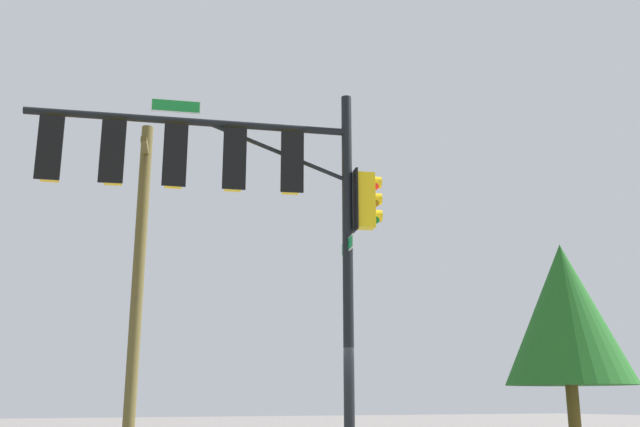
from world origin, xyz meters
TOP-DOWN VIEW (x-y plane):
  - signal_pole_assembly at (2.12, -0.54)m, footprint 6.63×2.13m
  - utility_pole at (3.39, -2.87)m, footprint 0.57×1.77m
  - tree_mid at (-10.46, -5.49)m, footprint 3.99×3.99m

SIDE VIEW (x-z plane):
  - utility_pole at x=3.39m, z-range 0.17..7.49m
  - tree_mid at x=-10.46m, z-range 1.00..7.45m
  - signal_pole_assembly at x=2.12m, z-range 1.73..9.22m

